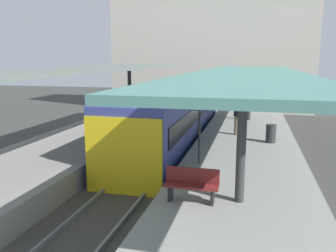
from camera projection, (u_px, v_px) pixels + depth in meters
ground_plane at (153, 170)px, 14.79m from camera, size 80.00×80.00×0.00m
platform_left at (71, 153)px, 15.59m from camera, size 4.40×28.00×1.00m
platform_right at (244, 165)px, 13.80m from camera, size 4.40×28.00×1.00m
track_ballast at (153, 167)px, 14.77m from camera, size 3.20×28.00×0.20m
rail_near_side at (136, 162)px, 14.91m from camera, size 0.08×28.00×0.14m
rail_far_side at (169, 165)px, 14.57m from camera, size 0.08×28.00×0.14m
commuter_train at (175, 114)px, 18.60m from camera, size 2.78×15.45×3.10m
canopy_left at (82, 70)px, 16.24m from camera, size 4.18×21.00×3.25m
canopy_right at (249, 74)px, 14.46m from camera, size 4.18×21.00×3.14m
platform_bench at (192, 184)px, 8.97m from camera, size 1.40×0.41×0.86m
platform_sign at (200, 118)px, 12.00m from camera, size 0.90×0.08×2.21m
litter_bin at (271, 134)px, 15.31m from camera, size 0.44×0.44×0.80m
passenger_near_bench at (237, 117)px, 16.81m from camera, size 0.36×0.36×1.71m
station_building_backdrop at (212, 50)px, 32.79m from camera, size 18.00×6.00×11.00m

